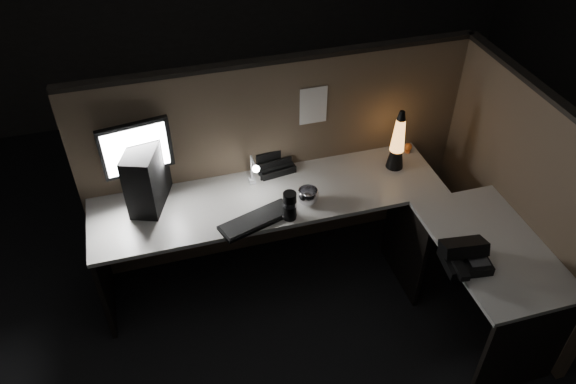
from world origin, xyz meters
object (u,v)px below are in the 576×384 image
object	(u,v)px
pc_tower	(147,174)
monitor	(137,155)
keyboard	(256,220)
lava_lamp	(397,144)
desk_phone	(464,256)

from	to	relation	value
pc_tower	monitor	bearing A→B (deg)	149.98
keyboard	lava_lamp	xyz separation A→B (m)	(1.05, 0.28, 0.17)
monitor	pc_tower	bearing A→B (deg)	-59.40
pc_tower	monitor	xyz separation A→B (m)	(-0.04, 0.04, 0.13)
monitor	keyboard	bearing A→B (deg)	-43.04
monitor	lava_lamp	bearing A→B (deg)	-13.75
monitor	keyboard	distance (m)	0.83
pc_tower	monitor	world-z (taller)	monitor
keyboard	lava_lamp	bearing A→B (deg)	-2.94
keyboard	lava_lamp	world-z (taller)	lava_lamp
keyboard	lava_lamp	size ratio (longest dim) A/B	1.06
lava_lamp	desk_phone	distance (m)	0.95
pc_tower	lava_lamp	xyz separation A→B (m)	(1.64, -0.10, -0.03)
monitor	lava_lamp	xyz separation A→B (m)	(1.68, -0.15, -0.15)
desk_phone	pc_tower	bearing A→B (deg)	154.55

